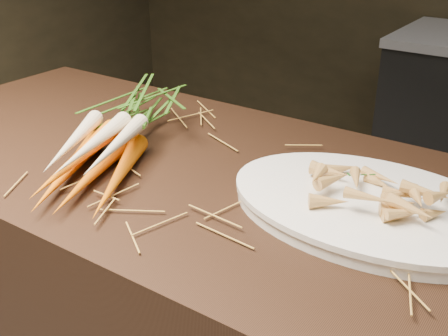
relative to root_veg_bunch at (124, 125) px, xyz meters
The scene contains 4 objects.
straw_bedding 0.59m from the root_veg_bunch, ahead, with size 1.40×0.60×0.02m, color #A5782D, non-canonical shape.
root_veg_bunch is the anchor object (origin of this frame).
serving_platter 0.54m from the root_veg_bunch, ahead, with size 0.48×0.32×0.03m, color white, non-canonical shape.
roasted_veg_heap 0.54m from the root_veg_bunch, ahead, with size 0.23×0.17×0.05m, color #B48442, non-canonical shape.
Camera 1 is at (0.21, -0.50, 1.38)m, focal length 45.00 mm.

